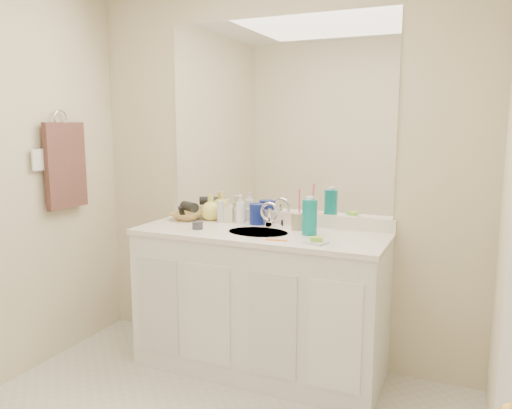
{
  "coord_description": "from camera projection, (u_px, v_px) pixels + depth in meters",
  "views": [
    {
      "loc": [
        1.16,
        -1.65,
        1.53
      ],
      "look_at": [
        0.0,
        0.97,
        1.05
      ],
      "focal_mm": 35.0,
      "sensor_mm": 36.0,
      "label": 1
    }
  ],
  "objects": [
    {
      "name": "soap_dish",
      "position": [
        316.0,
        242.0,
        2.68
      ],
      "size": [
        0.13,
        0.12,
        0.01
      ],
      "primitive_type": "cube",
      "rotation": [
        0.0,
        0.0,
        -0.31
      ],
      "color": "silver",
      "rests_on": "countertop"
    },
    {
      "name": "toothbrush",
      "position": [
        299.0,
        206.0,
        3.0
      ],
      "size": [
        0.02,
        0.04,
        0.2
      ],
      "primitive_type": "cylinder",
      "rotation": [
        0.14,
        0.0,
        0.24
      ],
      "color": "#FF4372",
      "rests_on": "tan_cup"
    },
    {
      "name": "dark_jar",
      "position": [
        197.0,
        225.0,
        3.05
      ],
      "size": [
        0.08,
        0.08,
        0.05
      ],
      "primitive_type": "cylinder",
      "rotation": [
        0.0,
        0.0,
        -0.19
      ],
      "color": "#38383F",
      "rests_on": "countertop"
    },
    {
      "name": "soap_bottle_cream",
      "position": [
        228.0,
        210.0,
        3.26
      ],
      "size": [
        0.08,
        0.09,
        0.15
      ],
      "primitive_type": "imported",
      "rotation": [
        0.0,
        0.0,
        0.26
      ],
      "color": "beige",
      "rests_on": "countertop"
    },
    {
      "name": "switch_plate",
      "position": [
        38.0,
        160.0,
        3.02
      ],
      "size": [
        0.01,
        0.08,
        0.13
      ],
      "primitive_type": "cube",
      "color": "white",
      "rests_on": "wall_left"
    },
    {
      "name": "sink_basin",
      "position": [
        258.0,
        234.0,
        2.97
      ],
      "size": [
        0.37,
        0.37,
        0.02
      ],
      "primitive_type": "cylinder",
      "color": "#B9B3A2",
      "rests_on": "countertop"
    },
    {
      "name": "green_soap",
      "position": [
        316.0,
        239.0,
        2.68
      ],
      "size": [
        0.08,
        0.06,
        0.02
      ],
      "primitive_type": "cube",
      "rotation": [
        0.0,
        0.0,
        0.34
      ],
      "color": "#93DD36",
      "rests_on": "soap_dish"
    },
    {
      "name": "hand_towel",
      "position": [
        66.0,
        166.0,
        3.2
      ],
      "size": [
        0.04,
        0.32,
        0.55
      ],
      "primitive_type": "cube",
      "color": "#37201D",
      "rests_on": "towel_ring"
    },
    {
      "name": "wall_back",
      "position": [
        277.0,
        174.0,
        3.18
      ],
      "size": [
        2.6,
        0.02,
        2.4
      ],
      "primitive_type": "cube",
      "color": "beige",
      "rests_on": "floor"
    },
    {
      "name": "faucet",
      "position": [
        270.0,
        218.0,
        3.12
      ],
      "size": [
        0.02,
        0.02,
        0.11
      ],
      "primitive_type": "cylinder",
      "color": "silver",
      "rests_on": "countertop"
    },
    {
      "name": "mouthwash_bottle",
      "position": [
        310.0,
        217.0,
        2.88
      ],
      "size": [
        0.11,
        0.11,
        0.21
      ],
      "primitive_type": "cylinder",
      "rotation": [
        0.0,
        0.0,
        0.34
      ],
      "color": "#0A817E",
      "rests_on": "countertop"
    },
    {
      "name": "vanity_cabinet",
      "position": [
        259.0,
        304.0,
        3.06
      ],
      "size": [
        1.5,
        0.55,
        0.85
      ],
      "primitive_type": "cube",
      "color": "white",
      "rests_on": "floor"
    },
    {
      "name": "tan_cup",
      "position": [
        298.0,
        221.0,
        3.02
      ],
      "size": [
        0.09,
        0.09,
        0.1
      ],
      "primitive_type": "cylinder",
      "rotation": [
        0.0,
        0.0,
        -0.3
      ],
      "color": "tan",
      "rests_on": "countertop"
    },
    {
      "name": "backsplash",
      "position": [
        275.0,
        217.0,
        3.22
      ],
      "size": [
        1.52,
        0.03,
        0.08
      ],
      "primitive_type": "cube",
      "color": "white",
      "rests_on": "countertop"
    },
    {
      "name": "wicker_basket",
      "position": [
        187.0,
        216.0,
        3.34
      ],
      "size": [
        0.22,
        0.22,
        0.05
      ],
      "primitive_type": "imported",
      "rotation": [
        0.0,
        0.0,
        -0.08
      ],
      "color": "#A78143",
      "rests_on": "countertop"
    },
    {
      "name": "towel_ring",
      "position": [
        60.0,
        118.0,
        3.16
      ],
      "size": [
        0.01,
        0.11,
        0.11
      ],
      "primitive_type": "torus",
      "rotation": [
        0.0,
        1.57,
        0.0
      ],
      "color": "silver",
      "rests_on": "wall_left"
    },
    {
      "name": "mirror",
      "position": [
        277.0,
        117.0,
        3.12
      ],
      "size": [
        1.48,
        0.01,
        1.2
      ],
      "primitive_type": "cube",
      "color": "white",
      "rests_on": "wall_back"
    },
    {
      "name": "extra_white_bottle",
      "position": [
        221.0,
        212.0,
        3.23
      ],
      "size": [
        0.06,
        0.06,
        0.14
      ],
      "primitive_type": "cylinder",
      "rotation": [
        0.0,
        0.0,
        0.38
      ],
      "color": "silver",
      "rests_on": "countertop"
    },
    {
      "name": "blue_mug",
      "position": [
        257.0,
        214.0,
        3.18
      ],
      "size": [
        0.12,
        0.12,
        0.13
      ],
      "primitive_type": "cylinder",
      "rotation": [
        0.0,
        0.0,
        -0.31
      ],
      "color": "navy",
      "rests_on": "countertop"
    },
    {
      "name": "countertop",
      "position": [
        259.0,
        234.0,
        2.99
      ],
      "size": [
        1.52,
        0.57,
        0.03
      ],
      "primitive_type": "cube",
      "color": "white",
      "rests_on": "vanity_cabinet"
    },
    {
      "name": "soap_bottle_white",
      "position": [
        241.0,
        209.0,
        3.24
      ],
      "size": [
        0.08,
        0.08,
        0.18
      ],
      "primitive_type": "imported",
      "rotation": [
        0.0,
        0.0,
        0.09
      ],
      "color": "white",
      "rests_on": "countertop"
    },
    {
      "name": "soap_bottle_yellow",
      "position": [
        211.0,
        207.0,
        3.32
      ],
      "size": [
        0.13,
        0.13,
        0.17
      ],
      "primitive_type": "imported",
      "rotation": [
        0.0,
        0.0,
        0.0
      ],
      "color": "#EDE15C",
      "rests_on": "countertop"
    },
    {
      "name": "hair_dryer",
      "position": [
        189.0,
        207.0,
        3.32
      ],
      "size": [
        0.14,
        0.11,
        0.06
      ],
      "primitive_type": "cylinder",
      "rotation": [
        0.0,
        1.57,
        -0.43
      ],
      "color": "black",
      "rests_on": "wicker_basket"
    },
    {
      "name": "orange_comb",
      "position": [
        277.0,
        240.0,
        2.75
      ],
      "size": [
        0.12,
        0.04,
        0.0
      ],
      "primitive_type": "cube",
      "rotation": [
        0.0,
        0.0,
        0.16
      ],
      "color": "orange",
      "rests_on": "countertop"
    }
  ]
}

